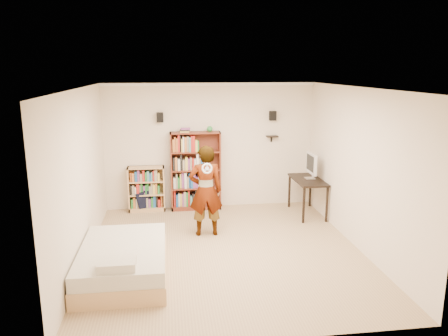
{
  "coord_description": "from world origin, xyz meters",
  "views": [
    {
      "loc": [
        -0.92,
        -6.76,
        3.0
      ],
      "look_at": [
        0.05,
        0.6,
        1.3
      ],
      "focal_mm": 35.0,
      "sensor_mm": 36.0,
      "label": 1
    }
  ],
  "objects_px": {
    "tall_bookshelf": "(196,171)",
    "computer_desk": "(307,197)",
    "low_bookshelf": "(147,189)",
    "daybed": "(123,257)",
    "person": "(206,191)"
  },
  "relations": [
    {
      "from": "person",
      "to": "daybed",
      "type": "bearing_deg",
      "value": 46.65
    },
    {
      "from": "tall_bookshelf",
      "to": "person",
      "type": "xyz_separation_m",
      "value": [
        0.08,
        -1.54,
        -0.01
      ]
    },
    {
      "from": "computer_desk",
      "to": "daybed",
      "type": "relative_size",
      "value": 0.58
    },
    {
      "from": "person",
      "to": "computer_desk",
      "type": "bearing_deg",
      "value": -158.94
    },
    {
      "from": "tall_bookshelf",
      "to": "person",
      "type": "distance_m",
      "value": 1.54
    },
    {
      "from": "daybed",
      "to": "person",
      "type": "xyz_separation_m",
      "value": [
        1.35,
        1.46,
        0.55
      ]
    },
    {
      "from": "tall_bookshelf",
      "to": "computer_desk",
      "type": "height_order",
      "value": "tall_bookshelf"
    },
    {
      "from": "computer_desk",
      "to": "person",
      "type": "bearing_deg",
      "value": -158.35
    },
    {
      "from": "daybed",
      "to": "person",
      "type": "relative_size",
      "value": 1.15
    },
    {
      "from": "tall_bookshelf",
      "to": "computer_desk",
      "type": "distance_m",
      "value": 2.42
    },
    {
      "from": "low_bookshelf",
      "to": "daybed",
      "type": "height_order",
      "value": "low_bookshelf"
    },
    {
      "from": "low_bookshelf",
      "to": "person",
      "type": "height_order",
      "value": "person"
    },
    {
      "from": "low_bookshelf",
      "to": "person",
      "type": "xyz_separation_m",
      "value": [
        1.13,
        -1.55,
        0.35
      ]
    },
    {
      "from": "computer_desk",
      "to": "person",
      "type": "height_order",
      "value": "person"
    },
    {
      "from": "low_bookshelf",
      "to": "daybed",
      "type": "distance_m",
      "value": 3.03
    }
  ]
}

